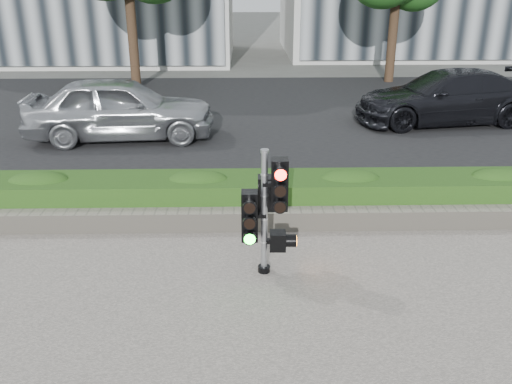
# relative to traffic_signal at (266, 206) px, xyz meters

# --- Properties ---
(ground) EXTENTS (120.00, 120.00, 0.00)m
(ground) POSITION_rel_traffic_signal_xyz_m (0.08, -0.48, -1.06)
(ground) COLOR #51514C
(ground) RESTS_ON ground
(road) EXTENTS (60.00, 13.00, 0.02)m
(road) POSITION_rel_traffic_signal_xyz_m (0.08, 9.52, -1.05)
(road) COLOR black
(road) RESTS_ON ground
(curb) EXTENTS (60.00, 0.25, 0.12)m
(curb) POSITION_rel_traffic_signal_xyz_m (0.08, 2.67, -1.00)
(curb) COLOR gray
(curb) RESTS_ON ground
(stone_wall) EXTENTS (12.00, 0.32, 0.34)m
(stone_wall) POSITION_rel_traffic_signal_xyz_m (0.08, 1.42, -0.86)
(stone_wall) COLOR gray
(stone_wall) RESTS_ON sidewalk
(hedge) EXTENTS (12.00, 1.00, 0.68)m
(hedge) POSITION_rel_traffic_signal_xyz_m (0.08, 2.07, -0.69)
(hedge) COLOR #467524
(hedge) RESTS_ON sidewalk
(traffic_signal) EXTENTS (0.64, 0.47, 1.86)m
(traffic_signal) POSITION_rel_traffic_signal_xyz_m (0.00, 0.00, 0.00)
(traffic_signal) COLOR black
(traffic_signal) RESTS_ON sidewalk
(car_silver) EXTENTS (4.94, 2.31, 1.64)m
(car_silver) POSITION_rel_traffic_signal_xyz_m (-3.50, 6.97, -0.22)
(car_silver) COLOR #AAACB1
(car_silver) RESTS_ON road
(car_dark) EXTENTS (5.43, 2.72, 1.51)m
(car_dark) POSITION_rel_traffic_signal_xyz_m (5.53, 8.45, -0.28)
(car_dark) COLOR black
(car_dark) RESTS_ON road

